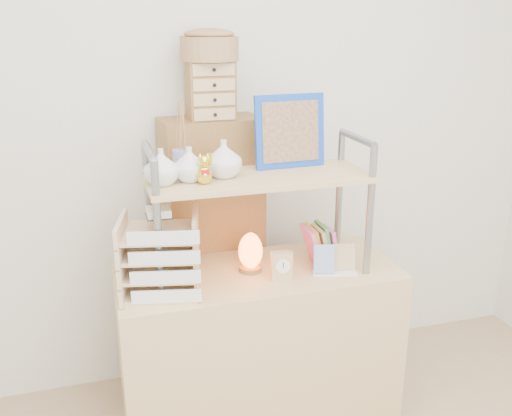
% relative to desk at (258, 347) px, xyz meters
% --- Properties ---
extents(room_shell, '(3.42, 3.41, 2.61)m').
position_rel_desk_xyz_m(room_shell, '(0.00, -0.81, 1.32)').
color(room_shell, silver).
rests_on(room_shell, ground).
extents(desk, '(1.20, 0.50, 0.75)m').
position_rel_desk_xyz_m(desk, '(0.00, 0.00, 0.00)').
color(desk, tan).
rests_on(desk, ground).
extents(cabinet, '(0.47, 0.28, 1.35)m').
position_rel_desk_xyz_m(cabinet, '(-0.11, 0.37, 0.30)').
color(cabinet, brown).
rests_on(cabinet, ground).
extents(hutch, '(0.91, 0.34, 0.73)m').
position_rel_desk_xyz_m(hutch, '(-0.07, 0.01, 0.80)').
color(hutch, gray).
rests_on(hutch, desk).
extents(letter_tray, '(0.33, 0.32, 0.35)m').
position_rel_desk_xyz_m(letter_tray, '(-0.42, -0.07, 0.51)').
color(letter_tray, '#DFB786').
rests_on(letter_tray, desk).
extents(salt_lamp, '(0.11, 0.11, 0.17)m').
position_rel_desk_xyz_m(salt_lamp, '(-0.03, 0.01, 0.46)').
color(salt_lamp, brown).
rests_on(salt_lamp, desk).
extents(desk_clock, '(0.09, 0.05, 0.12)m').
position_rel_desk_xyz_m(desk_clock, '(0.07, -0.10, 0.44)').
color(desk_clock, tan).
rests_on(desk_clock, desk).
extents(postcard_stand, '(0.19, 0.10, 0.13)m').
position_rel_desk_xyz_m(postcard_stand, '(0.30, -0.11, 0.41)').
color(postcard_stand, white).
rests_on(postcard_stand, desk).
extents(drawer_chest, '(0.20, 0.16, 0.25)m').
position_rel_desk_xyz_m(drawer_chest, '(-0.11, 0.35, 1.10)').
color(drawer_chest, brown).
rests_on(drawer_chest, cabinet).
extents(woven_basket, '(0.25, 0.25, 0.10)m').
position_rel_desk_xyz_m(woven_basket, '(-0.11, 0.35, 1.28)').
color(woven_basket, olive).
rests_on(woven_basket, drawer_chest).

